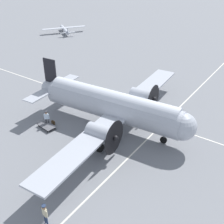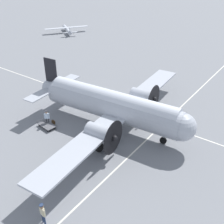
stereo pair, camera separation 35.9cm
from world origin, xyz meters
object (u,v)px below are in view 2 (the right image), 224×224
(passenger_boarding, at_px, (47,116))
(suitcase_near_door, at_px, (53,122))
(crew_foreground, at_px, (42,212))
(baggage_cart, at_px, (47,125))
(airliner_main, at_px, (116,106))
(light_aircraft_taxiing, at_px, (67,29))

(passenger_boarding, bearing_deg, suitcase_near_door, 12.98)
(crew_foreground, xyz_separation_m, baggage_cart, (-8.99, 8.59, -0.87))
(airliner_main, bearing_deg, suitcase_near_door, -154.82)
(crew_foreground, distance_m, suitcase_near_door, 13.01)
(suitcase_near_door, xyz_separation_m, light_aircraft_taxiing, (-26.07, 29.38, 0.58))
(suitcase_near_door, bearing_deg, airliner_main, 29.68)
(airliner_main, relative_size, suitcase_near_door, 51.80)
(airliner_main, relative_size, light_aircraft_taxiing, 2.96)
(light_aircraft_taxiing, bearing_deg, airliner_main, 175.57)
(airliner_main, height_order, light_aircraft_taxiing, airliner_main)
(crew_foreground, distance_m, light_aircraft_taxiing, 52.26)
(baggage_cart, height_order, light_aircraft_taxiing, light_aircraft_taxiing)
(airliner_main, xyz_separation_m, baggage_cart, (-6.06, -4.26, -2.37))
(crew_foreground, distance_m, passenger_boarding, 12.91)
(airliner_main, xyz_separation_m, crew_foreground, (2.93, -12.85, -1.50))
(passenger_boarding, relative_size, baggage_cart, 0.80)
(crew_foreground, height_order, suitcase_near_door, crew_foreground)
(passenger_boarding, distance_m, light_aircraft_taxiing, 39.38)
(airliner_main, bearing_deg, light_aircraft_taxiing, 136.46)
(suitcase_near_door, relative_size, light_aircraft_taxiing, 0.06)
(suitcase_near_door, xyz_separation_m, baggage_cart, (-0.09, -0.86, 0.05))
(airliner_main, distance_m, light_aircraft_taxiing, 41.29)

